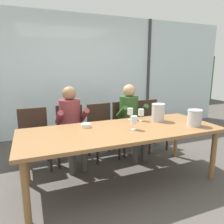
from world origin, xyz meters
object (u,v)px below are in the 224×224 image
at_px(chair_center, 101,126).
at_px(tasting_bowl, 86,125).
at_px(chair_near_curtain, 34,134).
at_px(wine_glass_near_bucket, 134,120).
at_px(chair_left_of_center, 70,129).
at_px(person_olive_shirt, 131,115).
at_px(wine_glass_by_left_taster, 130,112).
at_px(dining_table, 122,134).
at_px(chair_right_of_center, 126,123).
at_px(wine_glass_center_pour, 141,113).
at_px(person_maroon_top, 71,121).
at_px(ice_bucket_primary, 158,112).
at_px(ice_bucket_secondary, 195,117).
at_px(chair_near_window_right, 150,120).

distance_m(chair_center, tasting_bowl, 0.80).
bearing_deg(chair_near_curtain, wine_glass_near_bucket, -40.51).
distance_m(chair_left_of_center, chair_center, 0.52).
bearing_deg(person_olive_shirt, wine_glass_by_left_taster, -119.36).
relative_size(dining_table, wine_glass_by_left_taster, 14.55).
height_order(chair_left_of_center, wine_glass_near_bucket, wine_glass_near_bucket).
xyz_separation_m(chair_right_of_center, wine_glass_center_pour, (-0.07, -0.65, 0.32)).
distance_m(chair_near_curtain, wine_glass_center_pour, 1.62).
distance_m(person_maroon_top, wine_glass_center_pour, 1.05).
bearing_deg(chair_right_of_center, wine_glass_near_bucket, -115.26).
height_order(chair_left_of_center, chair_right_of_center, same).
distance_m(dining_table, wine_glass_near_bucket, 0.24).
bearing_deg(wine_glass_center_pour, dining_table, -146.93).
distance_m(chair_center, wine_glass_by_left_taster, 0.65).
bearing_deg(chair_right_of_center, wine_glass_center_pour, -101.26).
xyz_separation_m(dining_table, person_maroon_top, (-0.50, 0.76, 0.03)).
height_order(ice_bucket_primary, wine_glass_near_bucket, ice_bucket_primary).
bearing_deg(wine_glass_center_pour, tasting_bowl, -177.81).
height_order(ice_bucket_secondary, wine_glass_near_bucket, ice_bucket_secondary).
bearing_deg(chair_center, person_maroon_top, -171.18).
height_order(ice_bucket_primary, ice_bucket_secondary, ice_bucket_primary).
bearing_deg(person_olive_shirt, dining_table, -124.47).
bearing_deg(wine_glass_center_pour, person_maroon_top, 152.23).
relative_size(chair_right_of_center, chair_near_window_right, 1.00).
bearing_deg(chair_center, ice_bucket_primary, -52.17).
bearing_deg(dining_table, ice_bucket_secondary, -12.95).
distance_m(chair_near_window_right, wine_glass_by_left_taster, 0.92).
distance_m(chair_center, chair_right_of_center, 0.48).
bearing_deg(chair_right_of_center, person_olive_shirt, -91.54).
bearing_deg(wine_glass_center_pour, wine_glass_by_left_taster, 133.66).
xyz_separation_m(chair_right_of_center, person_olive_shirt, (0.01, -0.17, 0.17)).
bearing_deg(tasting_bowl, chair_near_window_right, 26.00).
bearing_deg(wine_glass_by_left_taster, dining_table, -127.85).
bearing_deg(person_olive_shirt, chair_near_window_right, 18.05).
relative_size(ice_bucket_secondary, wine_glass_center_pour, 1.26).
xyz_separation_m(chair_left_of_center, wine_glass_center_pour, (0.92, -0.64, 0.32)).
height_order(chair_center, ice_bucket_primary, ice_bucket_primary).
relative_size(chair_left_of_center, chair_near_window_right, 1.00).
xyz_separation_m(chair_center, ice_bucket_primary, (0.63, -0.70, 0.33)).
height_order(ice_bucket_secondary, wine_glass_by_left_taster, ice_bucket_secondary).
bearing_deg(wine_glass_near_bucket, tasting_bowl, 149.17).
height_order(dining_table, ice_bucket_secondary, ice_bucket_secondary).
height_order(chair_right_of_center, ice_bucket_primary, ice_bucket_primary).
xyz_separation_m(person_maroon_top, person_olive_shirt, (1.01, -0.00, 0.00)).
height_order(chair_left_of_center, ice_bucket_secondary, ice_bucket_secondary).
height_order(person_maroon_top, wine_glass_by_left_taster, person_maroon_top).
distance_m(chair_center, ice_bucket_secondary, 1.48).
bearing_deg(person_olive_shirt, wine_glass_center_pour, -100.46).
height_order(chair_near_window_right, ice_bucket_primary, ice_bucket_primary).
relative_size(chair_center, person_maroon_top, 0.74).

